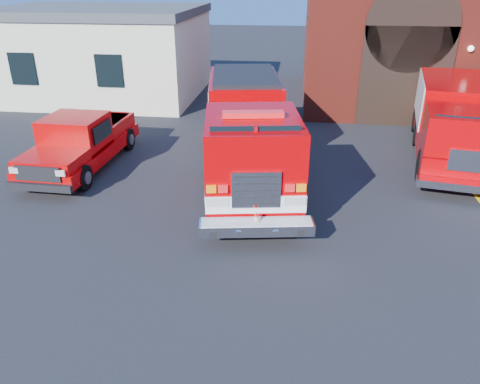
# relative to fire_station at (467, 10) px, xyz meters

# --- Properties ---
(ground) EXTENTS (100.00, 100.00, 0.00)m
(ground) POSITION_rel_fire_station_xyz_m (-8.99, -13.98, -4.25)
(ground) COLOR black
(ground) RESTS_ON ground
(parking_stripe_mid) EXTENTS (0.12, 3.00, 0.01)m
(parking_stripe_mid) POSITION_rel_fire_station_xyz_m (-2.49, -9.98, -4.25)
(parking_stripe_mid) COLOR yellow
(parking_stripe_mid) RESTS_ON ground
(parking_stripe_far) EXTENTS (0.12, 3.00, 0.01)m
(parking_stripe_far) POSITION_rel_fire_station_xyz_m (-2.49, -6.98, -4.25)
(parking_stripe_far) COLOR yellow
(parking_stripe_far) RESTS_ON ground
(fire_station) EXTENTS (15.20, 10.20, 8.45)m
(fire_station) POSITION_rel_fire_station_xyz_m (0.00, 0.00, 0.00)
(fire_station) COLOR maroon
(fire_station) RESTS_ON ground
(side_building) EXTENTS (10.20, 8.20, 4.35)m
(side_building) POSITION_rel_fire_station_xyz_m (-17.99, -0.99, -2.05)
(side_building) COLOR beige
(side_building) RESTS_ON ground
(fire_engine) EXTENTS (3.87, 9.31, 2.78)m
(fire_engine) POSITION_rel_fire_station_xyz_m (-9.28, -10.96, -2.81)
(fire_engine) COLOR black
(fire_engine) RESTS_ON ground
(pickup_truck) EXTENTS (2.12, 5.50, 1.78)m
(pickup_truck) POSITION_rel_fire_station_xyz_m (-14.75, -11.04, -3.41)
(pickup_truck) COLOR black
(pickup_truck) RESTS_ON ground
(secondary_truck) EXTENTS (3.61, 7.83, 2.45)m
(secondary_truck) POSITION_rel_fire_station_xyz_m (-2.43, -8.52, -2.92)
(secondary_truck) COLOR black
(secondary_truck) RESTS_ON ground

